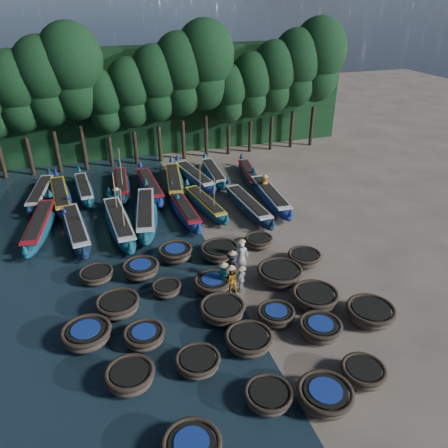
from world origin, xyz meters
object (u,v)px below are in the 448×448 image
object	(u,v)px
coracle_6	(198,362)
fisherman_4	(241,278)
long_boat_6	(205,204)
coracle_18	(280,274)
coracle_3	(325,396)
coracle_8	(320,328)
coracle_13	(276,315)
coracle_23	(220,251)
coracle_10	(87,335)
fisherman_6	(265,185)
long_boat_5	(184,210)
long_boat_11	(84,189)
coracle_16	(167,289)
long_boat_2	(76,229)
fisherman_2	(231,278)
coracle_1	(192,448)
coracle_14	(315,297)
fisherman_0	(241,253)
coracle_20	(96,275)
long_boat_15	(194,177)
coracle_15	(118,305)
coracle_12	(222,310)
long_boat_9	(41,193)
fisherman_1	(223,276)
coracle_19	(304,258)
coracle_2	(268,396)
long_boat_3	(119,223)
long_boat_1	(40,225)
coracle_11	(144,336)
coracle_17	(212,284)
long_boat_12	(121,184)
coracle_21	(141,269)
long_boat_8	(270,196)
fisherman_3	(232,264)
coracle_24	(259,241)
long_boat_17	(249,175)
long_boat_13	(150,186)
coracle_7	(249,340)
coracle_22	(175,253)

from	to	relation	value
coracle_6	fisherman_4	bearing A→B (deg)	51.60
long_boat_6	coracle_18	bearing A→B (deg)	-90.19
coracle_3	coracle_8	bearing A→B (deg)	63.69
coracle_6	coracle_13	distance (m)	4.83
coracle_3	coracle_23	size ratio (longest dim) A/B	0.80
coracle_10	fisherman_6	world-z (taller)	fisherman_6
long_boat_5	long_boat_11	bearing A→B (deg)	135.39
coracle_16	long_boat_2	world-z (taller)	long_boat_2
long_boat_2	fisherman_2	size ratio (longest dim) A/B	4.57
coracle_1	coracle_14	size ratio (longest dim) A/B	1.01
coracle_3	fisherman_0	xyz separation A→B (m)	(0.24, 10.33, 0.49)
coracle_3	coracle_20	world-z (taller)	coracle_3
long_boat_15	coracle_10	bearing A→B (deg)	-128.97
coracle_1	fisherman_0	world-z (taller)	fisherman_0
coracle_15	coracle_12	bearing A→B (deg)	-22.52
long_boat_9	fisherman_1	xyz separation A→B (m)	(9.93, -15.80, 0.46)
coracle_19	fisherman_0	size ratio (longest dim) A/B	1.16
coracle_14	long_boat_15	distance (m)	18.09
coracle_14	coracle_15	xyz separation A→B (m)	(-9.82, 2.54, 0.00)
coracle_2	fisherman_6	distance (m)	20.06
coracle_3	long_boat_3	size ratio (longest dim) A/B	0.26
long_boat_1	coracle_19	bearing A→B (deg)	-22.13
long_boat_5	coracle_10	bearing A→B (deg)	-124.98
coracle_2	fisherman_4	size ratio (longest dim) A/B	1.19
coracle_11	coracle_17	bearing A→B (deg)	34.72
long_boat_12	fisherman_1	size ratio (longest dim) A/B	3.85
long_boat_3	fisherman_0	distance (m)	9.28
coracle_18	long_boat_12	size ratio (longest dim) A/B	0.41
coracle_21	long_boat_11	distance (m)	13.16
long_boat_8	coracle_13	bearing A→B (deg)	-108.71
fisherman_6	fisherman_3	bearing A→B (deg)	-169.21
long_boat_3	fisherman_0	size ratio (longest dim) A/B	4.50
coracle_13	coracle_16	bearing A→B (deg)	140.96
long_boat_3	coracle_6	bearing A→B (deg)	-85.89
coracle_24	long_boat_17	xyz separation A→B (m)	(3.42, 10.69, 0.11)
coracle_8	long_boat_13	xyz separation A→B (m)	(-4.83, 19.23, 0.10)
coracle_7	long_boat_5	world-z (taller)	long_boat_5
coracle_11	coracle_23	distance (m)	8.16
coracle_19	coracle_15	bearing A→B (deg)	-174.49
coracle_18	fisherman_3	size ratio (longest dim) A/B	1.64
coracle_16	long_boat_3	distance (m)	8.25
coracle_22	coracle_12	bearing A→B (deg)	-79.92
coracle_15	long_boat_5	xyz separation A→B (m)	(5.73, 9.53, 0.05)
long_boat_9	fisherman_4	size ratio (longest dim) A/B	4.43
coracle_14	long_boat_11	size ratio (longest dim) A/B	0.36
coracle_10	coracle_3	bearing A→B (deg)	-36.46
long_boat_2	long_boat_3	world-z (taller)	long_boat_3
coracle_22	long_boat_11	world-z (taller)	long_boat_11
coracle_24	long_boat_3	world-z (taller)	long_boat_3
fisherman_2	long_boat_5	bearing A→B (deg)	-82.67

